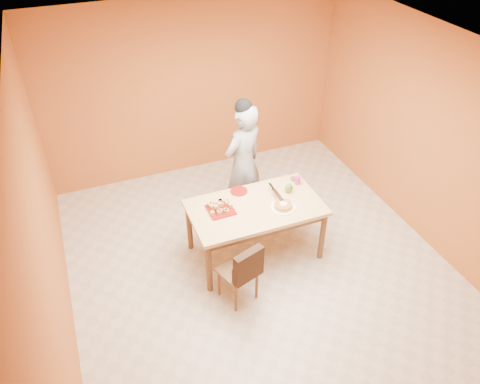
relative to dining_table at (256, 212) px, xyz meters
name	(u,v)px	position (x,y,z in m)	size (l,w,h in m)	color
floor	(260,267)	(-0.04, -0.26, -0.67)	(5.00, 5.00, 0.00)	beige
ceiling	(267,57)	(-0.04, -0.26, 2.03)	(5.00, 5.00, 0.00)	white
wall_back	(194,89)	(-0.04, 2.24, 0.68)	(4.50, 4.50, 0.00)	#BB602B
wall_left	(44,229)	(-2.29, -0.26, 0.68)	(5.00, 5.00, 0.00)	#BB602B
wall_right	(430,140)	(2.21, -0.26, 0.68)	(5.00, 5.00, 0.00)	#BB602B
dining_table	(256,212)	(0.00, 0.00, 0.00)	(1.60, 0.90, 0.76)	#E1B276
dining_chair	(238,271)	(-0.47, -0.62, -0.23)	(0.49, 0.55, 0.83)	brown
pastry_pile	(221,206)	(-0.42, 0.08, 0.16)	(0.27, 0.27, 0.09)	tan
person	(243,164)	(0.16, 0.79, 0.19)	(0.62, 0.41, 1.71)	gray
pastry_platter	(221,210)	(-0.42, 0.08, 0.10)	(0.30, 0.30, 0.02)	maroon
red_dinner_plate	(239,191)	(-0.08, 0.35, 0.10)	(0.22, 0.22, 0.01)	maroon
white_cake_plate	(283,207)	(0.29, -0.15, 0.10)	(0.30, 0.30, 0.01)	white
sponge_cake	(283,205)	(0.29, -0.15, 0.13)	(0.22, 0.22, 0.05)	#CC7F34
cake_server	(278,195)	(0.30, 0.03, 0.16)	(0.05, 0.27, 0.01)	silver
egg_ornament	(289,188)	(0.49, 0.11, 0.16)	(0.11, 0.09, 0.13)	olive
magenta_glass	(298,180)	(0.68, 0.23, 0.15)	(0.07, 0.07, 0.10)	#C21D76
checker_tin	(294,179)	(0.68, 0.32, 0.11)	(0.09, 0.09, 0.03)	#391C0F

